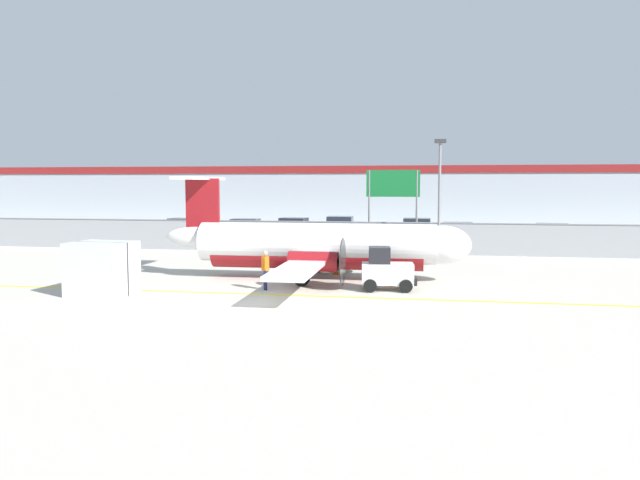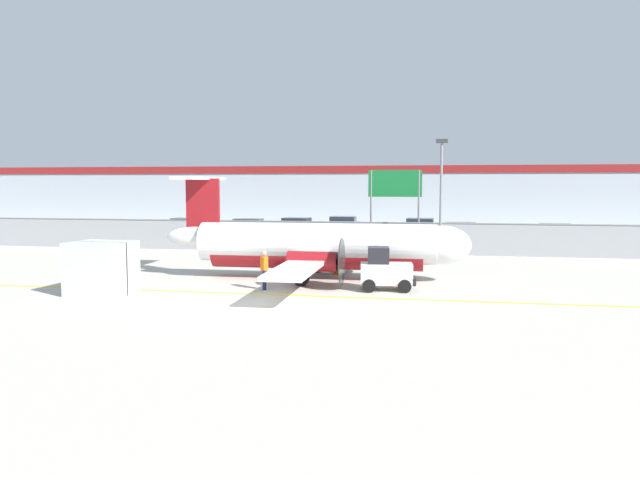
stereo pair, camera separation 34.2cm
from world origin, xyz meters
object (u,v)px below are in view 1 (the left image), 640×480
at_px(parked_car_5, 459,233).
at_px(parked_car_2, 295,227).
at_px(baggage_tug, 386,271).
at_px(cargo_container, 102,269).
at_px(parked_car_6, 550,235).
at_px(ground_crew_worker, 265,268).
at_px(commuter_airplane, 322,246).
at_px(apron_light_pole, 440,188).
at_px(parked_car_0, 185,228).
at_px(parked_car_3, 341,225).
at_px(parked_car_4, 418,228).
at_px(highway_sign, 393,190).
at_px(traffic_cone_near_left, 389,279).
at_px(traffic_cone_near_right, 336,268).
at_px(parked_car_1, 244,228).

bearing_deg(parked_car_5, parked_car_2, 165.77).
distance_m(baggage_tug, cargo_container, 11.91).
bearing_deg(parked_car_5, parked_car_6, 0.28).
bearing_deg(ground_crew_worker, parked_car_5, 51.75).
bearing_deg(ground_crew_worker, parked_car_6, 38.58).
relative_size(commuter_airplane, apron_light_pole, 2.20).
relative_size(baggage_tug, parked_car_0, 0.57).
bearing_deg(parked_car_3, parked_car_2, -139.94).
height_order(commuter_airplane, parked_car_3, commuter_airplane).
distance_m(parked_car_6, apron_light_pole, 12.31).
bearing_deg(parked_car_4, parked_car_2, -171.47).
relative_size(parked_car_6, highway_sign, 0.80).
distance_m(traffic_cone_near_left, parked_car_0, 28.32).
bearing_deg(cargo_container, ground_crew_worker, 26.09).
height_order(cargo_container, parked_car_2, cargo_container).
relative_size(parked_car_2, parked_car_3, 1.04).
xyz_separation_m(commuter_airplane, ground_crew_worker, (-1.89, -3.42, -0.65)).
bearing_deg(parked_car_4, apron_light_pole, -81.89).
relative_size(traffic_cone_near_right, parked_car_2, 0.15).
relative_size(parked_car_2, parked_car_4, 1.03).
bearing_deg(parked_car_5, apron_light_pole, -97.99).
height_order(parked_car_1, apron_light_pole, apron_light_pole).
height_order(parked_car_1, parked_car_5, same).
height_order(cargo_container, parked_car_6, cargo_container).
bearing_deg(parked_car_0, highway_sign, -16.83).
bearing_deg(commuter_airplane, parked_car_0, 126.31).
xyz_separation_m(parked_car_2, parked_car_5, (13.45, -3.97, 0.00)).
xyz_separation_m(parked_car_3, parked_car_6, (16.36, -7.14, 0.00)).
bearing_deg(traffic_cone_near_left, parked_car_6, 62.02).
xyz_separation_m(baggage_tug, traffic_cone_near_right, (-2.83, 4.35, -0.54)).
relative_size(parked_car_0, parked_car_2, 0.99).
relative_size(traffic_cone_near_right, parked_car_3, 0.15).
relative_size(parked_car_0, parked_car_4, 1.02).
relative_size(commuter_airplane, parked_car_2, 3.67).
bearing_deg(parked_car_6, ground_crew_worker, 61.72).
bearing_deg(apron_light_pole, highway_sign, 129.99).
bearing_deg(commuter_airplane, ground_crew_worker, -119.86).
xyz_separation_m(cargo_container, parked_car_6, (21.88, 23.88, -0.21)).
xyz_separation_m(parked_car_5, apron_light_pole, (-1.60, -8.88, 3.41)).
bearing_deg(traffic_cone_near_right, parked_car_3, 97.57).
bearing_deg(ground_crew_worker, parked_car_3, 76.13).
xyz_separation_m(commuter_airplane, apron_light_pole, (5.63, 9.38, 2.70)).
bearing_deg(traffic_cone_near_right, parked_car_5, 67.71).
distance_m(parked_car_5, parked_car_6, 6.47).
height_order(baggage_tug, parked_car_5, baggage_tug).
bearing_deg(traffic_cone_near_left, commuter_airplane, 155.79).
height_order(parked_car_0, parked_car_4, same).
relative_size(parked_car_5, highway_sign, 0.78).
distance_m(cargo_container, parked_car_3, 31.51).
bearing_deg(baggage_tug, commuter_airplane, 134.66).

